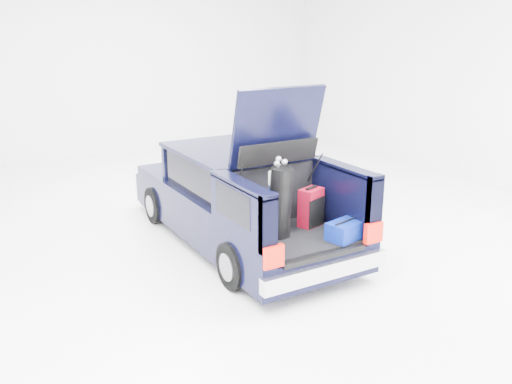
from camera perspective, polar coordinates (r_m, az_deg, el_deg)
ground at (r=8.44m, az=-1.71°, el=-5.18°), size 14.00×14.00×0.00m
car at (r=8.30m, az=-2.10°, el=-0.64°), size 1.87×4.65×2.47m
red_suitcase at (r=7.32m, az=5.82°, el=-1.63°), size 0.38×0.32×0.55m
black_golf_bag at (r=6.82m, az=2.56°, el=-1.09°), size 0.31×0.39×1.05m
blue_golf_bag at (r=6.87m, az=2.47°, el=-1.25°), size 0.34×0.34×0.96m
blue_duffel at (r=6.98m, az=9.39°, el=-3.99°), size 0.53×0.41×0.25m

